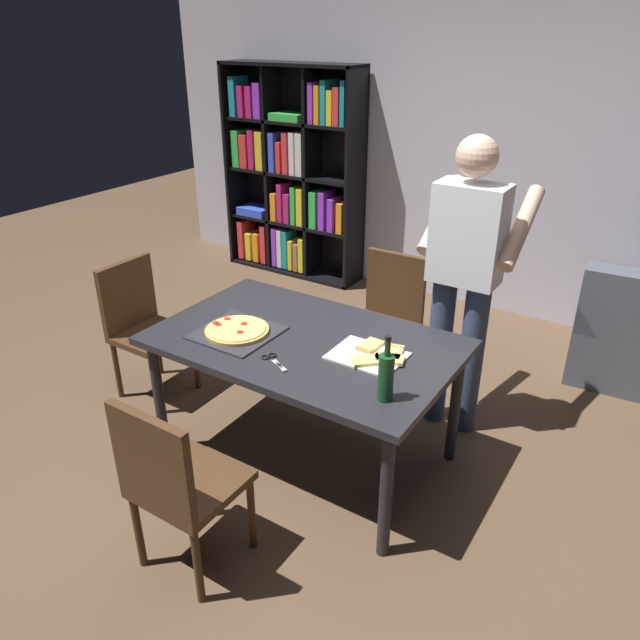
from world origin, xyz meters
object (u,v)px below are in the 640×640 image
Objects in this scene: chair_near_camera at (175,480)px; kitchen_scissors at (273,359)px; bookshelf at (292,175)px; dining_table at (305,351)px; chair_far_side at (387,313)px; wine_bottle at (386,376)px; chair_left_end at (142,321)px; person_serving_pizza at (465,272)px; pepperoni_pizza_on_tray at (237,331)px.

chair_near_camera reaches higher than kitchen_scissors.
bookshelf is 3.18m from kitchen_scissors.
chair_near_camera is 4.60× the size of kitchen_scissors.
bookshelf is at bearing 117.66° from chair_near_camera.
dining_table is 1.77× the size of chair_near_camera.
bookshelf is at bearing 141.62° from chair_far_side.
wine_bottle reaches higher than dining_table.
chair_left_end is 0.46× the size of bookshelf.
person_serving_pizza is (2.33, -1.61, 0.04)m from bookshelf.
chair_near_camera is 1.90m from person_serving_pizza.
pepperoni_pizza_on_tray is (0.94, -0.14, 0.25)m from chair_left_end.
chair_far_side is 1.61m from chair_left_end.
dining_table is 0.28m from kitchen_scissors.
chair_far_side is 1.20m from pepperoni_pizza_on_tray.
wine_bottle is at bearing -63.87° from chair_far_side.
person_serving_pizza is at bearing 22.32° from chair_left_end.
person_serving_pizza is 5.54× the size of wine_bottle.
dining_table is 1.77× the size of chair_left_end.
person_serving_pizza is 4.32× the size of pepperoni_pizza_on_tray.
bookshelf reaches higher than chair_far_side.
chair_near_camera reaches higher than pepperoni_pizza_on_tray.
wine_bottle is 0.63m from kitchen_scissors.
person_serving_pizza is at bearing 71.83° from chair_near_camera.
bookshelf is 4.82× the size of pepperoni_pizza_on_tray.
wine_bottle is (0.96, -0.13, 0.10)m from pepperoni_pizza_on_tray.
pepperoni_pizza_on_tray is (-0.34, 0.84, 0.25)m from chair_near_camera.
person_serving_pizza reaches higher than chair_left_end.
chair_far_side is 2.29m from bookshelf.
pepperoni_pizza_on_tray is (-0.34, -0.14, 0.09)m from dining_table.
dining_table is at bearing 23.04° from pepperoni_pizza_on_tray.
dining_table is at bearing 90.00° from chair_near_camera.
chair_far_side is 1.00× the size of chair_left_end.
pepperoni_pizza_on_tray is 0.97m from wine_bottle.
kitchen_scissors is (-0.01, -1.25, 0.24)m from chair_far_side.
chair_near_camera is 1.96m from chair_far_side.
chair_left_end is at bearing 142.57° from chair_near_camera.
chair_far_side is 0.46× the size of bookshelf.
person_serving_pizza is at bearing -34.69° from bookshelf.
dining_table is 0.38m from pepperoni_pizza_on_tray.
pepperoni_pizza_on_tray is 1.28× the size of wine_bottle.
wine_bottle reaches higher than pepperoni_pizza_on_tray.
wine_bottle is 1.61× the size of kitchen_scissors.
person_serving_pizza is at bearing 53.08° from dining_table.
pepperoni_pizza_on_tray is at bearing -8.74° from chair_left_end.
dining_table is at bearing -126.92° from person_serving_pizza.
pepperoni_pizza_on_tray is at bearing -156.96° from dining_table.
wine_bottle is at bearing -8.29° from chair_left_end.
kitchen_scissors is at bearing -119.20° from person_serving_pizza.
person_serving_pizza is (0.57, -0.22, 0.49)m from chair_far_side.
person_serving_pizza reaches higher than dining_table.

